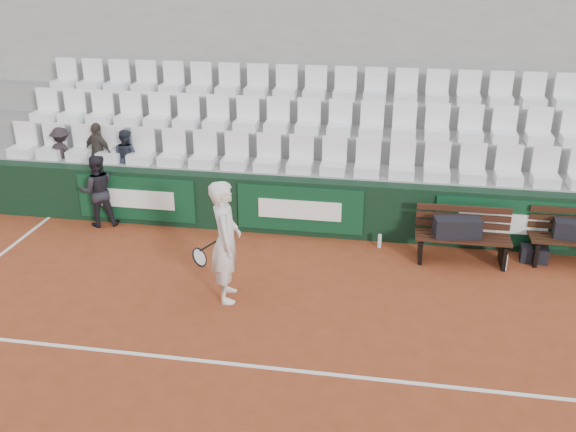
# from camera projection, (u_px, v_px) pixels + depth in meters

# --- Properties ---
(ground) EXTENTS (80.00, 80.00, 0.00)m
(ground) POSITION_uv_depth(u_px,v_px,m) (268.00, 368.00, 7.84)
(ground) COLOR brown
(ground) RESTS_ON ground
(court_baseline) EXTENTS (18.00, 0.06, 0.01)m
(court_baseline) POSITION_uv_depth(u_px,v_px,m) (268.00, 368.00, 7.84)
(court_baseline) COLOR white
(court_baseline) RESTS_ON ground
(back_barrier) EXTENTS (18.00, 0.34, 1.00)m
(back_barrier) POSITION_uv_depth(u_px,v_px,m) (316.00, 208.00, 11.25)
(back_barrier) COLOR black
(back_barrier) RESTS_ON ground
(grandstand_tier_front) EXTENTS (18.00, 0.95, 1.00)m
(grandstand_tier_front) POSITION_uv_depth(u_px,v_px,m) (317.00, 195.00, 11.83)
(grandstand_tier_front) COLOR gray
(grandstand_tier_front) RESTS_ON ground
(grandstand_tier_mid) EXTENTS (18.00, 0.95, 1.45)m
(grandstand_tier_mid) POSITION_uv_depth(u_px,v_px,m) (323.00, 167.00, 12.61)
(grandstand_tier_mid) COLOR gray
(grandstand_tier_mid) RESTS_ON ground
(grandstand_tier_back) EXTENTS (18.00, 0.95, 1.90)m
(grandstand_tier_back) POSITION_uv_depth(u_px,v_px,m) (329.00, 142.00, 13.38)
(grandstand_tier_back) COLOR gray
(grandstand_tier_back) RESTS_ON ground
(grandstand_rear_wall) EXTENTS (18.00, 0.30, 4.40)m
(grandstand_rear_wall) POSITION_uv_depth(u_px,v_px,m) (334.00, 76.00, 13.45)
(grandstand_rear_wall) COLOR #989895
(grandstand_rear_wall) RESTS_ON ground
(seat_row_front) EXTENTS (11.90, 0.44, 0.63)m
(seat_row_front) POSITION_uv_depth(u_px,v_px,m) (317.00, 155.00, 11.35)
(seat_row_front) COLOR white
(seat_row_front) RESTS_ON grandstand_tier_front
(seat_row_mid) EXTENTS (11.90, 0.44, 0.63)m
(seat_row_mid) POSITION_uv_depth(u_px,v_px,m) (324.00, 117.00, 12.04)
(seat_row_mid) COLOR white
(seat_row_mid) RESTS_ON grandstand_tier_mid
(seat_row_back) EXTENTS (11.90, 0.44, 0.63)m
(seat_row_back) POSITION_uv_depth(u_px,v_px,m) (330.00, 83.00, 12.72)
(seat_row_back) COLOR white
(seat_row_back) RESTS_ON grandstand_tier_back
(bench_left) EXTENTS (1.50, 0.56, 0.45)m
(bench_left) POSITION_uv_depth(u_px,v_px,m) (461.00, 249.00, 10.37)
(bench_left) COLOR #371A10
(bench_left) RESTS_ON ground
(bench_right) EXTENTS (1.50, 0.56, 0.45)m
(bench_right) POSITION_uv_depth(u_px,v_px,m) (576.00, 252.00, 10.28)
(bench_right) COLOR black
(bench_right) RESTS_ON ground
(sports_bag_left) EXTENTS (0.78, 0.44, 0.31)m
(sports_bag_left) POSITION_uv_depth(u_px,v_px,m) (457.00, 227.00, 10.22)
(sports_bag_left) COLOR black
(sports_bag_left) RESTS_ON bench_left
(sports_bag_right) EXTENTS (0.64, 0.35, 0.29)m
(sports_bag_right) POSITION_uv_depth(u_px,v_px,m) (574.00, 230.00, 10.17)
(sports_bag_right) COLOR black
(sports_bag_right) RESTS_ON bench_right
(sports_bag_ground) EXTENTS (0.44, 0.28, 0.26)m
(sports_bag_ground) POSITION_uv_depth(u_px,v_px,m) (534.00, 254.00, 10.41)
(sports_bag_ground) COLOR black
(sports_bag_ground) RESTS_ON ground
(water_bottle_near) EXTENTS (0.07, 0.07, 0.23)m
(water_bottle_near) POSITION_uv_depth(u_px,v_px,m) (380.00, 241.00, 10.90)
(water_bottle_near) COLOR silver
(water_bottle_near) RESTS_ON ground
(water_bottle_far) EXTENTS (0.07, 0.07, 0.27)m
(water_bottle_far) POSITION_uv_depth(u_px,v_px,m) (505.00, 262.00, 10.14)
(water_bottle_far) COLOR silver
(water_bottle_far) RESTS_ON ground
(tennis_player) EXTENTS (0.79, 0.75, 1.81)m
(tennis_player) POSITION_uv_depth(u_px,v_px,m) (226.00, 241.00, 9.05)
(tennis_player) COLOR silver
(tennis_player) RESTS_ON ground
(ball_kid) EXTENTS (0.80, 0.72, 1.34)m
(ball_kid) POSITION_uv_depth(u_px,v_px,m) (98.00, 191.00, 11.55)
(ball_kid) COLOR black
(ball_kid) RESTS_ON ground
(spectator_a) EXTENTS (0.72, 0.48, 1.03)m
(spectator_a) POSITION_uv_depth(u_px,v_px,m) (59.00, 131.00, 12.09)
(spectator_a) COLOR black
(spectator_a) RESTS_ON grandstand_tier_front
(spectator_b) EXTENTS (0.73, 0.51, 1.15)m
(spectator_b) POSITION_uv_depth(u_px,v_px,m) (96.00, 130.00, 11.94)
(spectator_b) COLOR #37322C
(spectator_b) RESTS_ON grandstand_tier_front
(spectator_c) EXTENTS (0.60, 0.53, 1.05)m
(spectator_c) POSITION_uv_depth(u_px,v_px,m) (124.00, 134.00, 11.88)
(spectator_c) COLOR #1E222D
(spectator_c) RESTS_ON grandstand_tier_front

